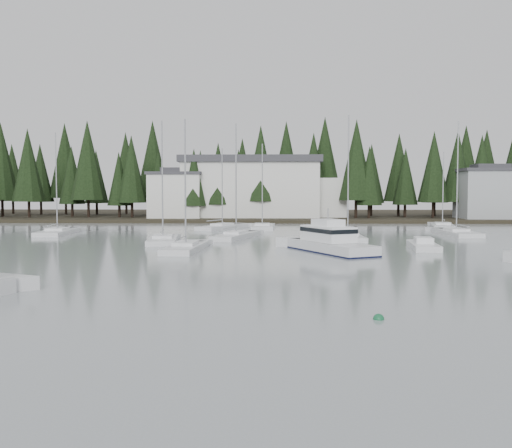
{
  "coord_description": "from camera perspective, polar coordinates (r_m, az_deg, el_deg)",
  "views": [
    {
      "loc": [
        -0.8,
        -20.64,
        5.14
      ],
      "look_at": [
        -2.26,
        25.22,
        2.5
      ],
      "focal_mm": 40.0,
      "sensor_mm": 36.0,
      "label": 1
    }
  ],
  "objects": [
    {
      "name": "sailboat_7",
      "position": [
        71.31,
        19.39,
        -0.97
      ],
      "size": [
        3.13,
        10.36,
        13.92
      ],
      "rotation": [
        0.0,
        0.0,
        1.59
      ],
      "color": "silver",
      "rests_on": "ground"
    },
    {
      "name": "sailboat_5",
      "position": [
        72.34,
        -19.24,
        -0.92
      ],
      "size": [
        3.62,
        9.56,
        12.66
      ],
      "rotation": [
        0.0,
        0.0,
        1.64
      ],
      "color": "silver",
      "rests_on": "ground"
    },
    {
      "name": "house_west",
      "position": [
        101.11,
        -7.98,
        2.99
      ],
      "size": [
        9.54,
        7.42,
        8.75
      ],
      "color": "silver",
      "rests_on": "ground"
    },
    {
      "name": "harbor_inn",
      "position": [
        103.0,
        0.63,
        3.65
      ],
      "size": [
        29.5,
        11.5,
        10.9
      ],
      "color": "silver",
      "rests_on": "ground"
    },
    {
      "name": "sailboat_10",
      "position": [
        62.82,
        -2.0,
        -1.34
      ],
      "size": [
        5.08,
        10.53,
        13.08
      ],
      "rotation": [
        0.0,
        0.0,
        1.31
      ],
      "color": "silver",
      "rests_on": "ground"
    },
    {
      "name": "far_shore_land",
      "position": [
        117.75,
        2.22,
        0.79
      ],
      "size": [
        240.0,
        54.0,
        1.0
      ],
      "primitive_type": "cube",
      "color": "black",
      "rests_on": "ground"
    },
    {
      "name": "sailboat_8",
      "position": [
        61.48,
        9.15,
        -1.47
      ],
      "size": [
        2.95,
        8.81,
        13.7
      ],
      "rotation": [
        0.0,
        0.0,
        1.59
      ],
      "color": "silver",
      "rests_on": "ground"
    },
    {
      "name": "conifer_treeline",
      "position": [
        106.76,
        2.26,
        0.53
      ],
      "size": [
        200.0,
        22.0,
        20.0
      ],
      "primitive_type": null,
      "color": "black",
      "rests_on": "ground"
    },
    {
      "name": "sailboat_13",
      "position": [
        77.82,
        0.63,
        -0.45
      ],
      "size": [
        2.97,
        8.08,
        12.13
      ],
      "rotation": [
        0.0,
        0.0,
        1.58
      ],
      "color": "silver",
      "rests_on": "ground"
    },
    {
      "name": "cabin_cruiser_center",
      "position": [
        48.67,
        7.4,
        -2.04
      ],
      "size": [
        7.19,
        10.29,
        4.28
      ],
      "rotation": [
        0.0,
        0.0,
        2.03
      ],
      "color": "silver",
      "rests_on": "ground"
    },
    {
      "name": "sailboat_12",
      "position": [
        49.85,
        -7.04,
        -2.58
      ],
      "size": [
        3.11,
        9.2,
        11.89
      ],
      "rotation": [
        0.0,
        0.0,
        1.51
      ],
      "color": "silver",
      "rests_on": "ground"
    },
    {
      "name": "ground",
      "position": [
        21.28,
        4.0,
        -10.69
      ],
      "size": [
        260.0,
        260.0,
        0.0
      ],
      "primitive_type": "plane",
      "color": "gray",
      "rests_on": "ground"
    },
    {
      "name": "house_east_a",
      "position": [
        105.28,
        22.32,
        2.92
      ],
      "size": [
        10.6,
        8.48,
        9.25
      ],
      "color": "#999EA0",
      "rests_on": "ground"
    },
    {
      "name": "sailboat_3",
      "position": [
        78.2,
        -3.39,
        -0.44
      ],
      "size": [
        6.68,
        9.98,
        11.52
      ],
      "rotation": [
        0.0,
        0.0,
        1.12
      ],
      "color": "silver",
      "rests_on": "ground"
    },
    {
      "name": "runabout_1",
      "position": [
        53.22,
        16.41,
        -2.24
      ],
      "size": [
        2.96,
        7.05,
        1.42
      ],
      "rotation": [
        0.0,
        0.0,
        1.46
      ],
      "color": "silver",
      "rests_on": "ground"
    },
    {
      "name": "mooring_buoy_green",
      "position": [
        23.71,
        12.16,
        -9.3
      ],
      "size": [
        0.45,
        0.45,
        0.45
      ],
      "primitive_type": "sphere",
      "color": "#145933",
      "rests_on": "ground"
    },
    {
      "name": "sailboat_6",
      "position": [
        84.17,
        18.14,
        -0.34
      ],
      "size": [
        4.83,
        10.12,
        11.15
      ],
      "rotation": [
        0.0,
        0.0,
        1.36
      ],
      "color": "silver",
      "rests_on": "ground"
    },
    {
      "name": "sailboat_11",
      "position": [
        57.88,
        -9.3,
        -1.78
      ],
      "size": [
        3.82,
        8.89,
        12.68
      ],
      "rotation": [
        0.0,
        0.0,
        1.7
      ],
      "color": "silver",
      "rests_on": "ground"
    }
  ]
}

